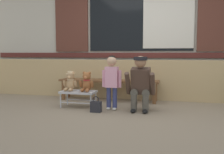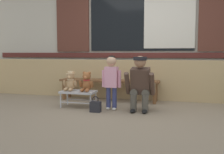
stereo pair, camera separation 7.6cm
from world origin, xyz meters
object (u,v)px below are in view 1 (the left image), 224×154
wooden_bench_long (108,83)px  teddy_bear_with_hat (70,81)px  handbag_on_ground (96,106)px  adult_crouching (141,83)px  child_standing (112,76)px  small_display_bench (78,93)px  teddy_bear_plain (87,82)px

wooden_bench_long → teddy_bear_with_hat: 0.95m
teddy_bear_with_hat → handbag_on_ground: teddy_bear_with_hat is taller
handbag_on_ground → teddy_bear_with_hat: bearing=152.1°
wooden_bench_long → handbag_on_ground: 1.14m
teddy_bear_with_hat → adult_crouching: size_ratio=0.38×
child_standing → handbag_on_ground: bearing=-131.4°
teddy_bear_with_hat → adult_crouching: 1.32m
wooden_bench_long → small_display_bench: 0.87m
teddy_bear_plain → small_display_bench: bearing=-179.5°
teddy_bear_plain → child_standing: bearing=-8.5°
teddy_bear_with_hat → teddy_bear_plain: 0.32m
child_standing → teddy_bear_with_hat: bearing=174.8°
teddy_bear_plain → adult_crouching: (1.00, -0.03, 0.02)m
child_standing → handbag_on_ground: 0.59m
teddy_bear_plain → teddy_bear_with_hat: bearing=179.9°
child_standing → adult_crouching: child_standing is taller
adult_crouching → small_display_bench: bearing=178.7°
teddy_bear_plain → child_standing: size_ratio=0.38×
teddy_bear_with_hat → small_display_bench: bearing=-0.8°
adult_crouching → handbag_on_ground: (-0.72, -0.29, -0.38)m
teddy_bear_with_hat → handbag_on_ground: size_ratio=1.34×
child_standing → teddy_bear_plain: bearing=171.5°
teddy_bear_plain → handbag_on_ground: 0.56m
wooden_bench_long → handbag_on_ground: size_ratio=7.72×
teddy_bear_with_hat → child_standing: size_ratio=0.38×
small_display_bench → adult_crouching: bearing=-1.3°
small_display_bench → teddy_bear_with_hat: (-0.16, 0.00, 0.21)m
teddy_bear_with_hat → teddy_bear_plain: (0.32, -0.00, -0.01)m
teddy_bear_with_hat → teddy_bear_plain: same height
wooden_bench_long → teddy_bear_plain: teddy_bear_plain is taller
wooden_bench_long → handbag_on_ground: bearing=-86.2°
wooden_bench_long → teddy_bear_plain: 0.81m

